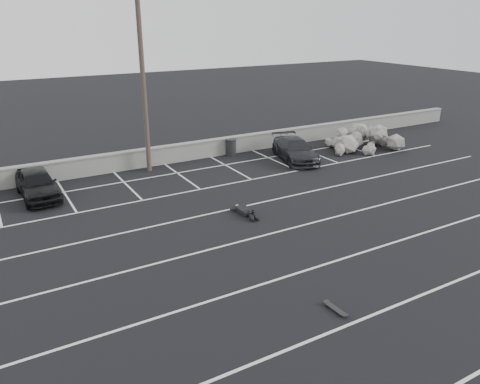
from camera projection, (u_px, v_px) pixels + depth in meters
ground at (289, 276)px, 15.60m from camera, size 120.00×120.00×0.00m
seawall at (147, 157)px, 26.76m from camera, size 50.00×0.45×1.06m
stall_lines at (225, 228)px, 19.13m from camera, size 36.00×20.05×0.01m
car_left at (37, 184)px, 22.12m from camera, size 1.79×4.10×1.37m
car_right at (295, 150)px, 27.90m from camera, size 2.90×4.75×1.29m
utility_pole at (143, 81)px, 24.49m from camera, size 1.30×0.26×9.72m
trash_bin at (231, 147)px, 28.91m from camera, size 0.81×0.81×1.03m
riprap_pile at (363, 141)px, 30.43m from camera, size 5.09×4.11×1.26m
person at (242, 208)px, 20.54m from camera, size 0.88×2.20×0.44m
skateboard at (336, 309)px, 13.72m from camera, size 0.23×0.75×0.09m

